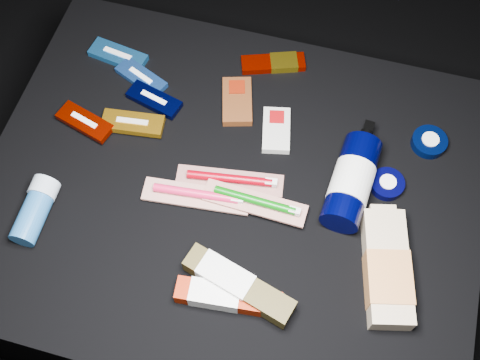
% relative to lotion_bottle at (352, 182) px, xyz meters
% --- Properties ---
extents(ground, '(3.00, 3.00, 0.00)m').
position_rel_lotion_bottle_xyz_m(ground, '(-0.22, -0.05, -0.44)').
color(ground, black).
rests_on(ground, ground).
extents(cloth_table, '(0.98, 0.78, 0.40)m').
position_rel_lotion_bottle_xyz_m(cloth_table, '(-0.22, -0.05, -0.24)').
color(cloth_table, black).
rests_on(cloth_table, ground).
extents(luna_bar_0, '(0.13, 0.07, 0.02)m').
position_rel_lotion_bottle_xyz_m(luna_bar_0, '(-0.55, 0.19, -0.03)').
color(luna_bar_0, '#1F6BB5').
rests_on(luna_bar_0, cloth_table).
extents(luna_bar_1, '(0.12, 0.09, 0.02)m').
position_rel_lotion_bottle_xyz_m(luna_bar_1, '(-0.48, 0.14, -0.03)').
color(luna_bar_1, blue).
rests_on(luna_bar_1, cloth_table).
extents(luna_bar_2, '(0.12, 0.07, 0.02)m').
position_rel_lotion_bottle_xyz_m(luna_bar_2, '(-0.43, 0.10, -0.03)').
color(luna_bar_2, '#02042F').
rests_on(luna_bar_2, cloth_table).
extents(luna_bar_3, '(0.13, 0.06, 0.02)m').
position_rel_lotion_bottle_xyz_m(luna_bar_3, '(-0.46, 0.03, -0.02)').
color(luna_bar_3, '#B17611').
rests_on(luna_bar_3, cloth_table).
extents(luna_bar_4, '(0.13, 0.08, 0.02)m').
position_rel_lotion_bottle_xyz_m(luna_bar_4, '(-0.55, 0.00, -0.02)').
color(luna_bar_4, '#800D00').
rests_on(luna_bar_4, cloth_table).
extents(clif_bar_0, '(0.09, 0.13, 0.02)m').
position_rel_lotion_bottle_xyz_m(clif_bar_0, '(-0.27, 0.14, -0.03)').
color(clif_bar_0, '#532810').
rests_on(clif_bar_0, cloth_table).
extents(clif_bar_1, '(0.08, 0.11, 0.02)m').
position_rel_lotion_bottle_xyz_m(clif_bar_1, '(-0.17, 0.10, -0.03)').
color(clif_bar_1, beige).
rests_on(clif_bar_1, cloth_table).
extents(power_bar, '(0.14, 0.09, 0.02)m').
position_rel_lotion_bottle_xyz_m(power_bar, '(-0.21, 0.26, -0.03)').
color(power_bar, '#8A0B00').
rests_on(power_bar, cloth_table).
extents(lotion_bottle, '(0.09, 0.24, 0.08)m').
position_rel_lotion_bottle_xyz_m(lotion_bottle, '(0.00, 0.00, 0.00)').
color(lotion_bottle, black).
rests_on(lotion_bottle, cloth_table).
extents(cream_tin_upper, '(0.07, 0.07, 0.02)m').
position_rel_lotion_bottle_xyz_m(cream_tin_upper, '(0.14, 0.15, -0.03)').
color(cream_tin_upper, black).
rests_on(cream_tin_upper, cloth_table).
extents(cream_tin_lower, '(0.07, 0.07, 0.02)m').
position_rel_lotion_bottle_xyz_m(cream_tin_lower, '(0.07, 0.03, -0.03)').
color(cream_tin_lower, black).
rests_on(cream_tin_lower, cloth_table).
extents(bodywash_bottle, '(0.12, 0.23, 0.05)m').
position_rel_lotion_bottle_xyz_m(bodywash_bottle, '(0.09, -0.15, -0.02)').
color(bodywash_bottle, tan).
rests_on(bodywash_bottle, cloth_table).
extents(deodorant_stick, '(0.05, 0.13, 0.05)m').
position_rel_lotion_bottle_xyz_m(deodorant_stick, '(-0.56, -0.21, -0.01)').
color(deodorant_stick, '#1F5288').
rests_on(deodorant_stick, cloth_table).
extents(toothbrush_pack_0, '(0.22, 0.08, 0.02)m').
position_rel_lotion_bottle_xyz_m(toothbrush_pack_0, '(-0.23, -0.04, -0.03)').
color(toothbrush_pack_0, '#A6A09A').
rests_on(toothbrush_pack_0, cloth_table).
extents(toothbrush_pack_1, '(0.21, 0.07, 0.02)m').
position_rel_lotion_bottle_xyz_m(toothbrush_pack_1, '(-0.28, -0.09, -0.02)').
color(toothbrush_pack_1, silver).
rests_on(toothbrush_pack_1, cloth_table).
extents(toothbrush_pack_2, '(0.20, 0.05, 0.02)m').
position_rel_lotion_bottle_xyz_m(toothbrush_pack_2, '(-0.17, -0.08, -0.02)').
color(toothbrush_pack_2, '#BBB5AF').
rests_on(toothbrush_pack_2, cloth_table).
extents(toothpaste_carton_red, '(0.19, 0.06, 0.04)m').
position_rel_lotion_bottle_xyz_m(toothpaste_carton_red, '(-0.18, -0.27, -0.02)').
color(toothpaste_carton_red, '#901800').
rests_on(toothpaste_carton_red, cloth_table).
extents(toothpaste_carton_green, '(0.21, 0.10, 0.04)m').
position_rel_lotion_bottle_xyz_m(toothpaste_carton_green, '(-0.16, -0.25, -0.01)').
color(toothpaste_carton_green, '#393012').
rests_on(toothpaste_carton_green, cloth_table).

